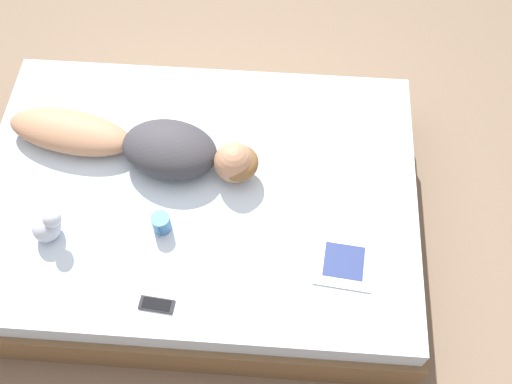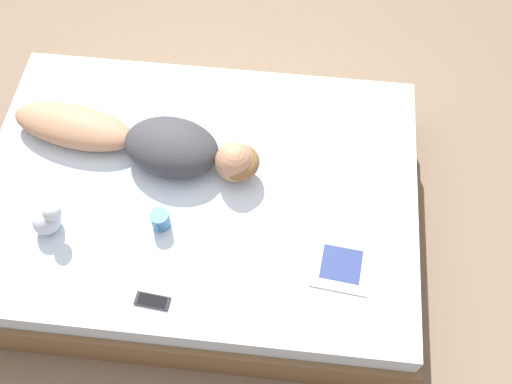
% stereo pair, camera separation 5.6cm
% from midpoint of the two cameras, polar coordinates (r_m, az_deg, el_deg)
% --- Properties ---
extents(ground_plane, '(12.00, 12.00, 0.00)m').
position_cam_midpoint_polar(ground_plane, '(3.43, -5.46, -3.31)').
color(ground_plane, '#7A6651').
extents(bed, '(1.64, 2.28, 0.44)m').
position_cam_midpoint_polar(bed, '(3.24, -5.78, -1.55)').
color(bed, brown).
rests_on(bed, ground_plane).
extents(person, '(0.49, 1.36, 0.21)m').
position_cam_midpoint_polar(person, '(3.12, -10.97, 4.37)').
color(person, '#A37556').
rests_on(person, bed).
extents(open_magazine, '(0.57, 0.32, 0.01)m').
position_cam_midpoint_polar(open_magazine, '(2.92, 8.06, -4.30)').
color(open_magazine, white).
rests_on(open_magazine, bed).
extents(coffee_mug, '(0.12, 0.09, 0.10)m').
position_cam_midpoint_polar(coffee_mug, '(2.91, -9.57, -2.93)').
color(coffee_mug, teal).
rests_on(coffee_mug, bed).
extents(cell_phone, '(0.08, 0.17, 0.01)m').
position_cam_midpoint_polar(cell_phone, '(2.80, -10.02, -10.52)').
color(cell_phone, black).
rests_on(cell_phone, bed).
extents(plush_toy, '(0.15, 0.16, 0.20)m').
position_cam_midpoint_polar(plush_toy, '(3.01, -19.73, -3.03)').
color(plush_toy, '#B2BCCC').
rests_on(plush_toy, bed).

